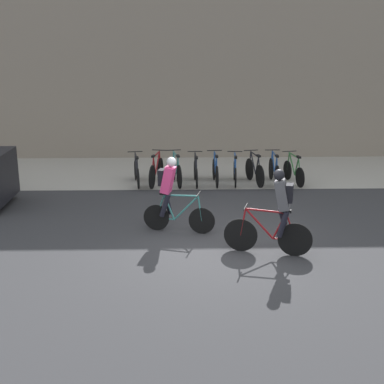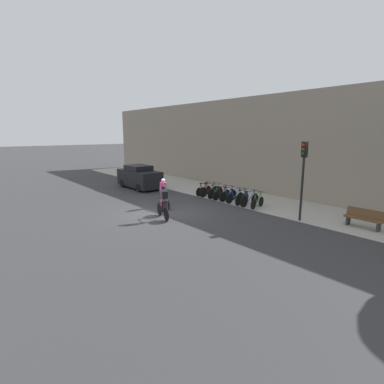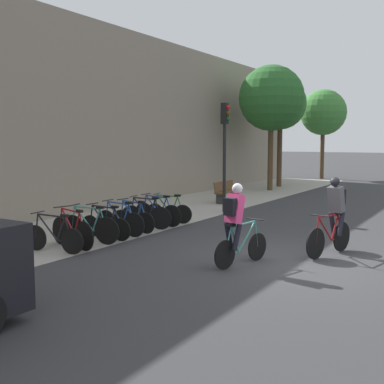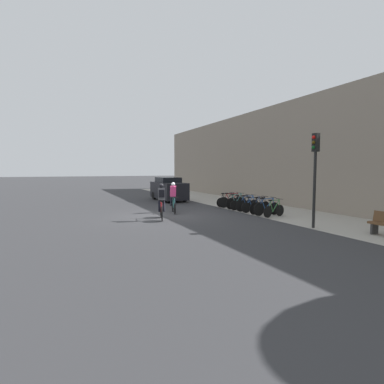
{
  "view_description": "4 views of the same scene",
  "coord_description": "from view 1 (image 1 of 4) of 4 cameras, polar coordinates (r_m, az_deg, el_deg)",
  "views": [
    {
      "loc": [
        -0.84,
        -10.65,
        4.22
      ],
      "look_at": [
        -0.56,
        1.27,
        0.84
      ],
      "focal_mm": 50.0,
      "sensor_mm": 36.0,
      "label": 1
    },
    {
      "loc": [
        13.54,
        -8.8,
        4.38
      ],
      "look_at": [
        0.6,
        1.81,
        1.07
      ],
      "focal_mm": 28.0,
      "sensor_mm": 36.0,
      "label": 2
    },
    {
      "loc": [
        -9.9,
        -3.39,
        2.62
      ],
      "look_at": [
        0.5,
        2.97,
        1.31
      ],
      "focal_mm": 45.0,
      "sensor_mm": 36.0,
      "label": 3
    },
    {
      "loc": [
        14.99,
        -5.08,
        2.47
      ],
      "look_at": [
        -0.15,
        1.73,
        1.22
      ],
      "focal_mm": 28.0,
      "sensor_mm": 36.0,
      "label": 4
    }
  ],
  "objects": [
    {
      "name": "parked_bike_1",
      "position": [
        16.27,
        -3.83,
        2.25
      ],
      "size": [
        0.51,
        1.72,
        0.99
      ],
      "color": "black",
      "rests_on": "ground"
    },
    {
      "name": "cyclist_pink",
      "position": [
        12.06,
        -2.29,
        0.04
      ],
      "size": [
        1.63,
        0.59,
        1.74
      ],
      "color": "black",
      "rests_on": "ground"
    },
    {
      "name": "parked_bike_0",
      "position": [
        16.32,
        -5.92,
        2.12
      ],
      "size": [
        0.46,
        1.65,
        0.94
      ],
      "color": "black",
      "rests_on": "ground"
    },
    {
      "name": "cyclist_grey",
      "position": [
        10.87,
        9.12,
        -1.94
      ],
      "size": [
        1.76,
        0.62,
        1.79
      ],
      "color": "black",
      "rests_on": "ground"
    },
    {
      "name": "parked_bike_8",
      "position": [
        16.64,
        10.8,
        2.18
      ],
      "size": [
        0.48,
        1.55,
        0.94
      ],
      "color": "black",
      "rests_on": "ground"
    },
    {
      "name": "parked_bike_3",
      "position": [
        16.27,
        0.41,
        2.16
      ],
      "size": [
        0.46,
        1.66,
        0.94
      ],
      "color": "black",
      "rests_on": "ground"
    },
    {
      "name": "parked_bike_7",
      "position": [
        16.51,
        8.76,
        2.27
      ],
      "size": [
        0.46,
        1.72,
        0.97
      ],
      "color": "black",
      "rests_on": "ground"
    },
    {
      "name": "parked_bike_6",
      "position": [
        16.42,
        6.7,
        2.26
      ],
      "size": [
        0.5,
        1.61,
        0.97
      ],
      "color": "black",
      "rests_on": "ground"
    },
    {
      "name": "kerb_strip",
      "position": [
        17.93,
        1.36,
        2.21
      ],
      "size": [
        44.0,
        4.5,
        0.01
      ],
      "primitive_type": "cube",
      "color": "#A39E93",
      "rests_on": "ground"
    },
    {
      "name": "parked_bike_4",
      "position": [
        16.3,
        2.51,
        2.24
      ],
      "size": [
        0.46,
        1.66,
        0.97
      ],
      "color": "black",
      "rests_on": "ground"
    },
    {
      "name": "building_facade",
      "position": [
        19.98,
        1.07,
        13.78
      ],
      "size": [
        44.0,
        0.6,
        7.02
      ],
      "primitive_type": "cube",
      "color": "gray",
      "rests_on": "ground"
    },
    {
      "name": "ground",
      "position": [
        11.49,
        2.94,
        -5.76
      ],
      "size": [
        200.0,
        200.0,
        0.0
      ],
      "primitive_type": "plane",
      "color": "#333335"
    },
    {
      "name": "parked_bike_5",
      "position": [
        16.35,
        4.61,
        2.17
      ],
      "size": [
        0.46,
        1.56,
        0.94
      ],
      "color": "black",
      "rests_on": "ground"
    },
    {
      "name": "parked_bike_2",
      "position": [
        16.26,
        -1.71,
        2.26
      ],
      "size": [
        0.49,
        1.7,
        0.99
      ],
      "color": "black",
      "rests_on": "ground"
    }
  ]
}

